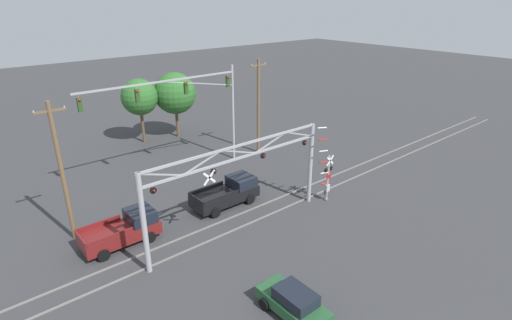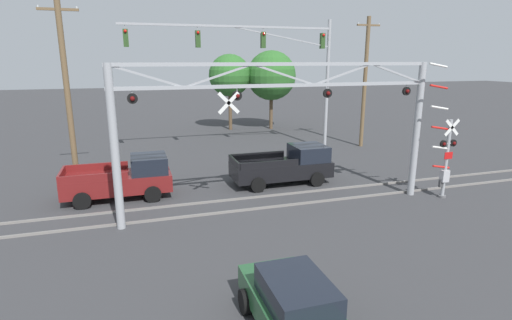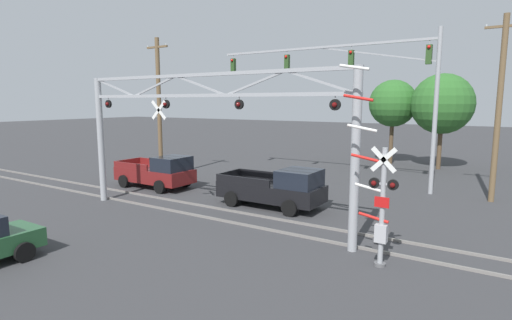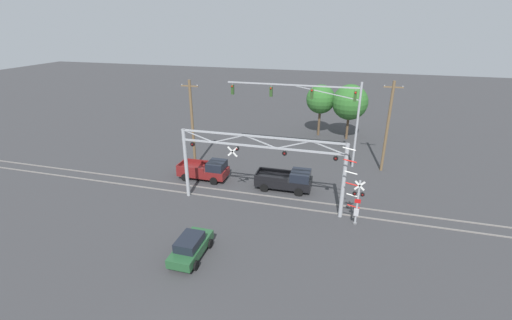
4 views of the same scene
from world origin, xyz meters
name	(u,v)px [view 4 (image 4 of 4)]	position (x,y,z in m)	size (l,w,h in m)	color
rail_track_near	(261,203)	(0.00, 16.58, 0.05)	(80.00, 0.08, 0.10)	gray
rail_track_far	(265,195)	(0.00, 18.02, 0.05)	(80.00, 0.08, 0.10)	gray
crossing_gantry	(260,162)	(-0.01, 16.30, 4.02)	(13.59, 0.32, 6.22)	#9EA0A5
crossing_signal_mast	(356,201)	(7.68, 15.50, 2.02)	(1.94, 0.35, 6.21)	#9EA0A5
traffic_signal_span	(321,106)	(3.68, 26.95, 6.42)	(14.00, 0.39, 8.98)	#9EA0A5
pickup_truck_lead	(287,180)	(1.62, 19.88, 0.93)	(5.13, 2.33, 1.94)	black
pickup_truck_following	(206,170)	(-6.49, 19.99, 0.93)	(4.82, 2.33, 1.94)	maroon
sedan_waiting	(191,247)	(-2.69, 8.55, 0.78)	(1.90, 3.89, 1.54)	#23512D
utility_pole_left	(192,124)	(-8.86, 22.54, 4.74)	(1.80, 0.28, 9.19)	brown
utility_pole_right	(388,126)	(10.36, 26.75, 4.78)	(1.80, 0.28, 9.27)	brown
background_tree_beyond_span	(321,99)	(2.77, 36.88, 4.92)	(3.78, 3.78, 6.84)	brown
background_tree_far_left_verge	(350,102)	(6.52, 36.18, 4.90)	(4.48, 4.48, 7.16)	brown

